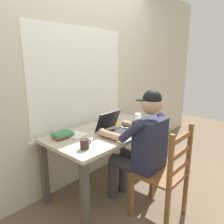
# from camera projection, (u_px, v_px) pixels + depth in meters

# --- Properties ---
(ground_plane) EXTENTS (8.00, 8.00, 0.00)m
(ground_plane) POSITION_uv_depth(u_px,v_px,m) (109.00, 188.00, 2.59)
(ground_plane) COLOR brown
(back_wall) EXTENTS (6.00, 0.08, 2.60)m
(back_wall) POSITION_uv_depth(u_px,v_px,m) (81.00, 78.00, 2.57)
(back_wall) COLOR beige
(back_wall) RESTS_ON ground
(desk) EXTENTS (1.40, 0.73, 0.73)m
(desk) POSITION_uv_depth(u_px,v_px,m) (109.00, 138.00, 2.44)
(desk) COLOR #BCB29E
(desk) RESTS_ON ground
(seated_person) EXTENTS (0.50, 0.60, 1.25)m
(seated_person) POSITION_uv_depth(u_px,v_px,m) (141.00, 144.00, 2.14)
(seated_person) COLOR #232842
(seated_person) RESTS_ON ground
(wooden_chair) EXTENTS (0.42, 0.42, 0.94)m
(wooden_chair) POSITION_uv_depth(u_px,v_px,m) (165.00, 174.00, 2.01)
(wooden_chair) COLOR brown
(wooden_chair) RESTS_ON ground
(laptop) EXTENTS (0.33, 0.32, 0.22)m
(laptop) POSITION_uv_depth(u_px,v_px,m) (114.00, 128.00, 2.32)
(laptop) COLOR black
(laptop) RESTS_ON desk
(computer_mouse) EXTENTS (0.06, 0.10, 0.03)m
(computer_mouse) POSITION_uv_depth(u_px,v_px,m) (133.00, 126.00, 2.50)
(computer_mouse) COLOR black
(computer_mouse) RESTS_ON desk
(coffee_mug_white) EXTENTS (0.12, 0.08, 0.10)m
(coffee_mug_white) POSITION_uv_depth(u_px,v_px,m) (138.00, 117.00, 2.77)
(coffee_mug_white) COLOR white
(coffee_mug_white) RESTS_ON desk
(coffee_mug_dark) EXTENTS (0.12, 0.08, 0.09)m
(coffee_mug_dark) POSITION_uv_depth(u_px,v_px,m) (85.00, 144.00, 1.91)
(coffee_mug_dark) COLOR #38281E
(coffee_mug_dark) RESTS_ON desk
(book_stack_main) EXTENTS (0.20, 0.15, 0.06)m
(book_stack_main) POSITION_uv_depth(u_px,v_px,m) (62.00, 135.00, 2.17)
(book_stack_main) COLOR #BC332D
(book_stack_main) RESTS_ON desk
(paper_pile_near_laptop) EXTENTS (0.24, 0.16, 0.01)m
(paper_pile_near_laptop) POSITION_uv_depth(u_px,v_px,m) (144.00, 124.00, 2.64)
(paper_pile_near_laptop) COLOR white
(paper_pile_near_laptop) RESTS_ON desk
(paper_pile_back_corner) EXTENTS (0.21, 0.21, 0.01)m
(paper_pile_back_corner) POSITION_uv_depth(u_px,v_px,m) (76.00, 135.00, 2.24)
(paper_pile_back_corner) COLOR white
(paper_pile_back_corner) RESTS_ON desk
(landscape_photo_print) EXTENTS (0.15, 0.13, 0.00)m
(landscape_photo_print) POSITION_uv_depth(u_px,v_px,m) (115.00, 125.00, 2.61)
(landscape_photo_print) COLOR gold
(landscape_photo_print) RESTS_ON desk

